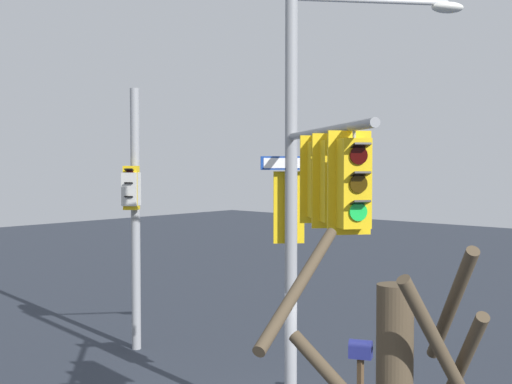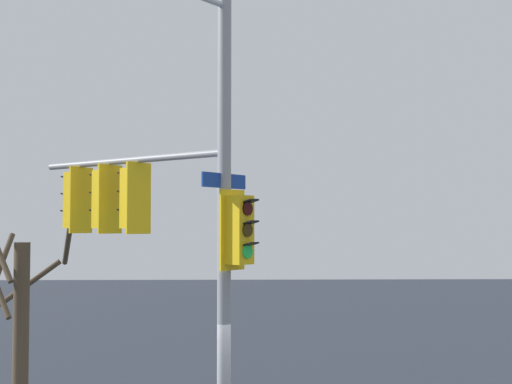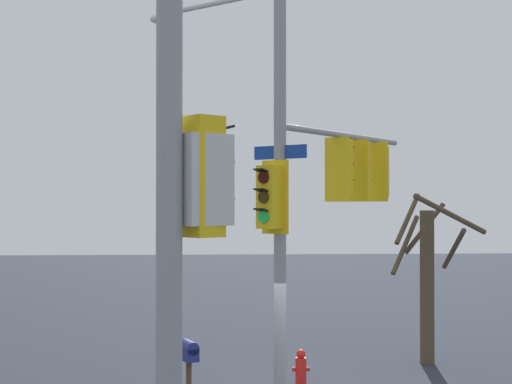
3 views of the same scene
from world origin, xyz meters
The scene contains 5 objects.
main_signal_pole_assembly centered at (0.45, 1.13, 4.57)m, with size 5.60×4.23×8.18m.
secondary_pole_assembly centered at (-1.68, -6.27, 3.70)m, with size 0.71×0.60×6.71m.
fire_hydrant centered at (0.44, 2.85, 0.34)m, with size 0.38×0.24×0.73m.
mailbox centered at (-1.89, 0.46, 1.11)m, with size 0.40×0.50×1.41m.
bare_tree_behind_pole centered at (3.73, 4.55, 2.16)m, with size 2.15×2.17×4.14m.
Camera 3 is at (-1.38, -12.80, 3.97)m, focal length 50.89 mm.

